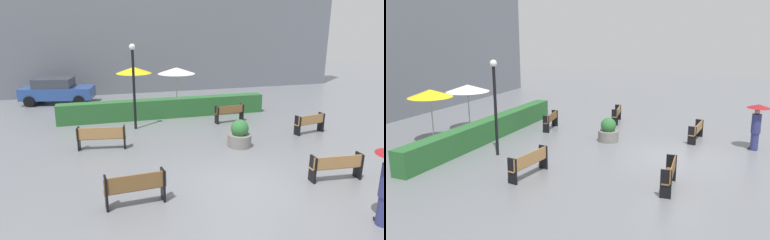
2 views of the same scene
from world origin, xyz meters
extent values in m
plane|color=slate|center=(0.00, 0.00, 0.00)|extent=(60.00, 60.00, 0.00)
cube|color=#9E7242|center=(2.91, -0.49, 0.43)|extent=(1.71, 0.41, 0.04)
cube|color=#9E7242|center=(2.89, -0.64, 0.64)|extent=(1.69, 0.19, 0.39)
cube|color=black|center=(2.12, -0.44, 0.42)|extent=(0.09, 0.37, 0.84)
cube|color=black|center=(3.69, -0.58, 0.42)|extent=(0.09, 0.37, 0.84)
cube|color=brown|center=(2.18, 6.64, 0.47)|extent=(1.55, 0.44, 0.04)
cube|color=brown|center=(2.20, 6.51, 0.68)|extent=(1.52, 0.25, 0.37)
cube|color=black|center=(1.48, 6.52, 0.43)|extent=(0.10, 0.33, 0.86)
cube|color=black|center=(2.88, 6.72, 0.43)|extent=(0.10, 0.33, 0.86)
cube|color=#9E7242|center=(4.94, 3.97, 0.45)|extent=(1.52, 0.51, 0.04)
cube|color=#9E7242|center=(4.97, 3.83, 0.67)|extent=(1.49, 0.30, 0.39)
cube|color=black|center=(4.27, 3.83, 0.43)|extent=(0.12, 0.35, 0.87)
cube|color=black|center=(5.63, 4.07, 0.43)|extent=(0.12, 0.35, 0.87)
cube|color=brown|center=(-3.31, -0.36, 0.46)|extent=(1.67, 0.36, 0.04)
cube|color=brown|center=(-3.30, -0.50, 0.70)|extent=(1.65, 0.15, 0.45)
cube|color=black|center=(-4.07, -0.43, 0.46)|extent=(0.08, 0.35, 0.93)
cube|color=black|center=(-2.54, -0.33, 0.46)|extent=(0.08, 0.35, 0.93)
cube|color=#9E7242|center=(-4.03, 4.39, 0.43)|extent=(1.88, 0.53, 0.04)
cube|color=#9E7242|center=(-4.05, 4.25, 0.68)|extent=(1.85, 0.31, 0.45)
cube|color=black|center=(-4.90, 4.50, 0.45)|extent=(0.11, 0.36, 0.90)
cube|color=black|center=(-3.17, 4.25, 0.45)|extent=(0.11, 0.36, 0.90)
cylinder|color=navy|center=(2.36, -3.00, 0.38)|extent=(0.32, 0.32, 0.75)
cube|color=black|center=(2.38, -2.95, 0.04)|extent=(0.36, 0.39, 0.08)
cylinder|color=slate|center=(1.25, 3.19, 0.25)|extent=(0.94, 0.94, 0.49)
sphere|color=#2D6B33|center=(1.25, 3.19, 0.75)|extent=(0.70, 0.70, 0.70)
cylinder|color=black|center=(-2.44, 6.75, 1.82)|extent=(0.12, 0.12, 3.64)
sphere|color=white|center=(-2.44, 6.75, 3.76)|extent=(0.28, 0.28, 0.28)
cylinder|color=silver|center=(-2.00, 10.47, 1.13)|extent=(0.06, 0.06, 2.26)
cone|color=yellow|center=(-2.00, 10.47, 2.26)|extent=(1.96, 1.96, 0.35)
cylinder|color=silver|center=(0.38, 10.30, 1.09)|extent=(0.06, 0.06, 2.18)
cone|color=white|center=(0.38, 10.30, 2.18)|extent=(2.12, 2.12, 0.35)
cube|color=#28602D|center=(-0.68, 8.40, 0.49)|extent=(10.73, 0.70, 0.99)
cube|color=slate|center=(0.00, 16.00, 4.95)|extent=(28.00, 1.20, 9.90)
cube|color=#28478C|center=(-6.34, 13.45, 0.67)|extent=(4.47, 2.56, 0.70)
cube|color=#333842|center=(-6.53, 13.49, 1.29)|extent=(2.48, 2.02, 0.55)
cylinder|color=black|center=(-4.76, 14.02, 0.32)|extent=(0.67, 0.34, 0.64)
cylinder|color=black|center=(-5.12, 12.31, 0.32)|extent=(0.67, 0.34, 0.64)
cylinder|color=black|center=(-7.56, 14.60, 0.32)|extent=(0.67, 0.34, 0.64)
cylinder|color=black|center=(-7.91, 12.88, 0.32)|extent=(0.67, 0.34, 0.64)
camera|label=1|loc=(-4.16, -8.98, 4.74)|focal=32.62mm
camera|label=2|loc=(-15.58, -2.34, 5.14)|focal=37.21mm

